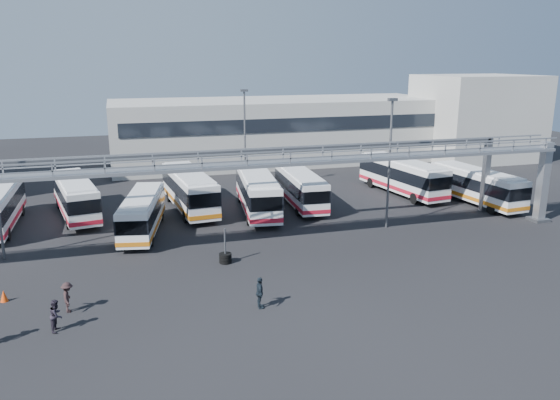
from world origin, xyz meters
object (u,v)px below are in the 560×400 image
object	(u,v)px
bus_3	(142,212)
bus_9	(476,185)
bus_6	(300,187)
pedestrian_c	(68,297)
bus_8	(402,175)
pedestrian_d	(260,293)
light_pole_mid	(390,157)
tire_stack	(225,257)
pedestrian_b	(56,315)
bus_5	(257,191)
cone_right	(4,296)
bus_4	(189,189)
bus_2	(75,196)
light_pole_back	(245,135)

from	to	relation	value
bus_3	bus_9	xyz separation A→B (m)	(30.04, 0.19, 0.11)
bus_6	bus_9	xyz separation A→B (m)	(15.80, -4.03, 0.03)
pedestrian_c	bus_8	bearing A→B (deg)	-60.39
bus_3	pedestrian_d	xyz separation A→B (m)	(5.31, -15.29, -0.80)
light_pole_mid	tire_stack	xyz separation A→B (m)	(-13.85, -4.01, -5.33)
bus_3	pedestrian_b	xyz separation A→B (m)	(-4.96, -14.84, -0.86)
bus_5	cone_right	size ratio (longest dim) A/B	17.70
bus_4	bus_6	xyz separation A→B (m)	(9.91, -1.38, -0.18)
bus_2	light_pole_back	bearing A→B (deg)	5.41
bus_2	bus_6	bearing A→B (deg)	-16.84
bus_2	bus_8	distance (m)	30.50
bus_6	pedestrian_d	size ratio (longest dim) A/B	6.00
light_pole_mid	pedestrian_c	bearing A→B (deg)	-159.49
light_pole_back	bus_2	distance (m)	16.97
bus_6	pedestrian_c	size ratio (longest dim) A/B	6.36
bus_2	pedestrian_d	size ratio (longest dim) A/B	6.31
pedestrian_d	bus_8	bearing A→B (deg)	-39.60
cone_right	pedestrian_b	bearing A→B (deg)	-54.62
tire_stack	bus_6	bearing A→B (deg)	52.65
pedestrian_c	bus_9	bearing A→B (deg)	-71.29
pedestrian_b	tire_stack	distance (m)	11.89
bus_3	bus_9	distance (m)	30.04
bus_2	tire_stack	world-z (taller)	bus_2
bus_3	cone_right	size ratio (longest dim) A/B	15.45
bus_4	bus_6	size ratio (longest dim) A/B	1.10
bus_2	bus_3	xyz separation A→B (m)	(5.19, -6.35, -0.15)
light_pole_back	cone_right	size ratio (longest dim) A/B	15.37
light_pole_back	bus_2	xyz separation A→B (m)	(-15.87, -4.55, -3.90)
light_pole_mid	bus_8	bearing A→B (deg)	55.38
bus_2	bus_9	xyz separation A→B (m)	(35.23, -6.16, -0.04)
bus_8	light_pole_mid	bearing A→B (deg)	-131.80
cone_right	pedestrian_c	bearing A→B (deg)	-34.11
bus_9	pedestrian_b	size ratio (longest dim) A/B	6.57
bus_4	bus_5	size ratio (longest dim) A/B	1.00
bus_8	tire_stack	xyz separation A→B (m)	(-20.47, -13.59, -1.53)
tire_stack	bus_5	bearing A→B (deg)	65.72
light_pole_mid	light_pole_back	world-z (taller)	same
light_pole_back	bus_6	world-z (taller)	light_pole_back
bus_2	bus_8	bearing A→B (deg)	-12.22
pedestrian_d	cone_right	distance (m)	14.29
bus_2	bus_9	bearing A→B (deg)	-20.50
bus_2	bus_4	distance (m)	9.55
light_pole_mid	bus_6	size ratio (longest dim) A/B	0.96
bus_2	pedestrian_c	bearing A→B (deg)	-98.72
tire_stack	bus_9	bearing A→B (deg)	18.22
bus_8	pedestrian_c	bearing A→B (deg)	-155.72
light_pole_mid	pedestrian_c	world-z (taller)	light_pole_mid
bus_3	bus_5	bearing A→B (deg)	29.01
light_pole_mid	bus_3	world-z (taller)	light_pole_mid
pedestrian_c	cone_right	world-z (taller)	pedestrian_c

